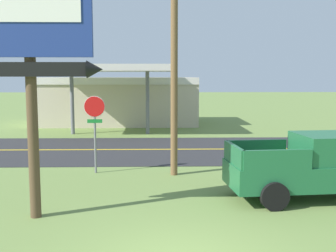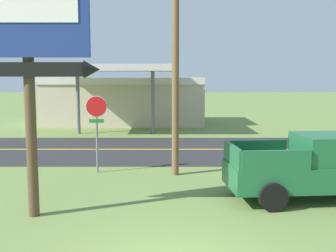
# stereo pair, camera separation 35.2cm
# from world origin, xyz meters

# --- Properties ---
(road_asphalt) EXTENTS (140.00, 8.00, 0.02)m
(road_asphalt) POSITION_xyz_m (0.00, 13.00, 0.01)
(road_asphalt) COLOR #2B2B2D
(road_asphalt) RESTS_ON ground
(road_centre_line) EXTENTS (126.00, 0.20, 0.01)m
(road_centre_line) POSITION_xyz_m (0.00, 13.00, 0.02)
(road_centre_line) COLOR gold
(road_centre_line) RESTS_ON road_asphalt
(motel_sign) EXTENTS (3.46, 0.54, 6.93)m
(motel_sign) POSITION_xyz_m (-3.55, 2.80, 4.77)
(motel_sign) COLOR brown
(motel_sign) RESTS_ON ground
(stop_sign) EXTENTS (0.80, 0.08, 2.95)m
(stop_sign) POSITION_xyz_m (-2.77, 7.97, 2.03)
(stop_sign) COLOR slate
(stop_sign) RESTS_ON ground
(utility_pole) EXTENTS (2.09, 0.26, 8.94)m
(utility_pole) POSITION_xyz_m (0.22, 7.60, 4.80)
(utility_pole) COLOR brown
(utility_pole) RESTS_ON ground
(gas_station) EXTENTS (12.00, 11.50, 4.40)m
(gas_station) POSITION_xyz_m (-3.43, 24.60, 1.94)
(gas_station) COLOR beige
(gas_station) RESTS_ON ground
(pickup_green_parked_on_lawn) EXTENTS (5.35, 2.58, 1.96)m
(pickup_green_parked_on_lawn) POSITION_xyz_m (4.39, 4.45, 0.96)
(pickup_green_parked_on_lawn) COLOR #1E6038
(pickup_green_parked_on_lawn) RESTS_ON ground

